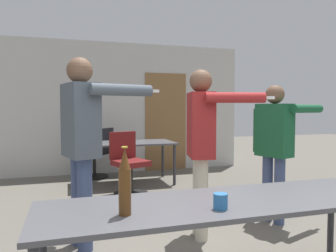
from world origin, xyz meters
The scene contains 10 objects.
back_wall centered at (0.03, 5.21, 1.31)m, with size 5.47×0.12×2.64m.
conference_table_near centered at (0.05, 0.37, 0.66)m, with size 2.36×0.68×0.72m.
conference_table_far centered at (0.07, 4.13, 0.65)m, with size 1.64×0.83×0.72m.
person_right_polo centered at (-0.78, 1.63, 1.07)m, with size 0.91×0.63×1.78m.
person_far_watching centered at (1.36, 1.69, 0.95)m, with size 0.82×0.54×1.57m.
person_center_tall centered at (0.38, 1.53, 1.03)m, with size 0.74×0.72×1.70m.
office_chair_side_rolled centered at (-0.02, 3.42, 0.45)m, with size 0.59×0.64×0.94m.
office_chair_far_right centered at (-0.37, 4.74, 0.45)m, with size 0.69×0.68×0.94m.
beer_bottle centered at (-0.61, 0.27, 0.90)m, with size 0.07×0.07×0.38m.
drink_cup centered at (-0.06, 0.21, 0.77)m, with size 0.08×0.08×0.09m.
Camera 1 is at (-0.91, -1.50, 1.31)m, focal length 35.00 mm.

